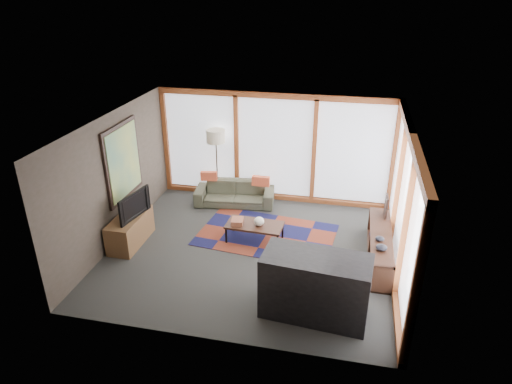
% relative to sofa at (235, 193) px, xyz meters
% --- Properties ---
extents(ground, '(5.50, 5.50, 0.00)m').
position_rel_sofa_xyz_m(ground, '(0.86, -1.95, -0.27)').
color(ground, '#292927').
rests_on(ground, ground).
extents(room_envelope, '(5.52, 5.02, 2.62)m').
position_rel_sofa_xyz_m(room_envelope, '(1.35, -1.39, 1.27)').
color(room_envelope, '#3C352A').
rests_on(room_envelope, ground).
extents(rug, '(2.94, 2.07, 0.01)m').
position_rel_sofa_xyz_m(rug, '(1.02, -1.28, -0.26)').
color(rug, maroon).
rests_on(rug, ground).
extents(sofa, '(1.92, 0.94, 0.54)m').
position_rel_sofa_xyz_m(sofa, '(0.00, 0.00, 0.00)').
color(sofa, '#363629').
rests_on(sofa, ground).
extents(pillow_left, '(0.40, 0.18, 0.21)m').
position_rel_sofa_xyz_m(pillow_left, '(-0.63, 0.03, 0.38)').
color(pillow_left, '#CE502F').
rests_on(pillow_left, sofa).
extents(pillow_right, '(0.41, 0.13, 0.23)m').
position_rel_sofa_xyz_m(pillow_right, '(0.63, -0.01, 0.38)').
color(pillow_right, '#CE502F').
rests_on(pillow_right, sofa).
extents(floor_lamp, '(0.44, 0.44, 1.74)m').
position_rel_sofa_xyz_m(floor_lamp, '(-0.48, 0.19, 0.60)').
color(floor_lamp, black).
rests_on(floor_lamp, ground).
extents(coffee_table, '(1.16, 0.62, 0.38)m').
position_rel_sofa_xyz_m(coffee_table, '(0.83, -1.55, -0.08)').
color(coffee_table, black).
rests_on(coffee_table, ground).
extents(book_stack, '(0.27, 0.32, 0.10)m').
position_rel_sofa_xyz_m(book_stack, '(0.48, -1.59, 0.16)').
color(book_stack, brown).
rests_on(book_stack, coffee_table).
extents(vase, '(0.25, 0.25, 0.18)m').
position_rel_sofa_xyz_m(vase, '(0.92, -1.57, 0.20)').
color(vase, silver).
rests_on(vase, coffee_table).
extents(bookshelf, '(0.40, 2.20, 0.55)m').
position_rel_sofa_xyz_m(bookshelf, '(3.29, -1.71, 0.01)').
color(bookshelf, black).
rests_on(bookshelf, ground).
extents(bowl_a, '(0.21, 0.21, 0.10)m').
position_rel_sofa_xyz_m(bowl_a, '(3.27, -2.28, 0.33)').
color(bowl_a, black).
rests_on(bowl_a, bookshelf).
extents(bowl_b, '(0.19, 0.19, 0.08)m').
position_rel_sofa_xyz_m(bowl_b, '(3.25, -1.95, 0.32)').
color(bowl_b, black).
rests_on(bowl_b, bookshelf).
extents(shelf_picture, '(0.05, 0.33, 0.43)m').
position_rel_sofa_xyz_m(shelf_picture, '(3.38, -0.93, 0.50)').
color(shelf_picture, black).
rests_on(shelf_picture, bookshelf).
extents(tv_console, '(0.50, 1.19, 0.59)m').
position_rel_sofa_xyz_m(tv_console, '(-1.60, -2.17, 0.03)').
color(tv_console, brown).
rests_on(tv_console, ground).
extents(television, '(0.29, 0.92, 0.53)m').
position_rel_sofa_xyz_m(television, '(-1.53, -2.14, 0.59)').
color(television, black).
rests_on(television, tv_console).
extents(bar_counter, '(1.72, 0.93, 1.05)m').
position_rel_sofa_xyz_m(bar_counter, '(2.24, -3.53, 0.26)').
color(bar_counter, black).
rests_on(bar_counter, ground).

